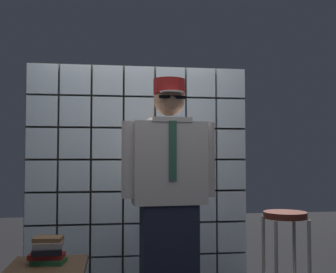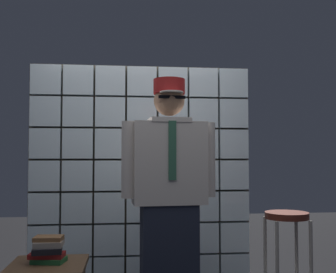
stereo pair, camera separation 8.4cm
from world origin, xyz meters
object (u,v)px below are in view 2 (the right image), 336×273
standing_person (169,194)px  book_stack (48,250)px  side_table (48,273)px  bar_stool (287,238)px

standing_person → book_stack: bearing=-178.3°
book_stack → standing_person: bearing=6.2°
standing_person → side_table: standing_person is taller
standing_person → book_stack: standing_person is taller
side_table → book_stack: (-0.00, 0.03, 0.15)m
bar_stool → side_table: (-1.80, -0.19, -0.16)m
bar_stool → book_stack: 1.81m
standing_person → side_table: 1.01m
side_table → bar_stool: bearing=6.1°
standing_person → bar_stool: bearing=-0.3°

